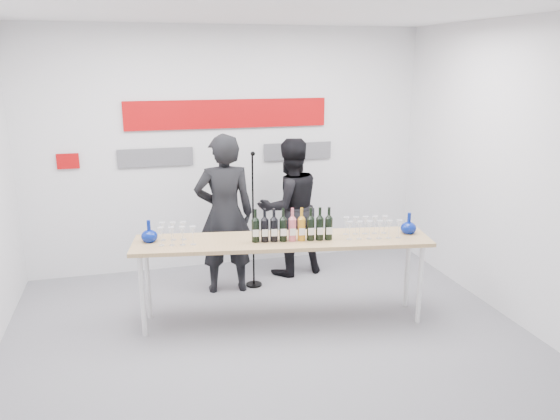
{
  "coord_description": "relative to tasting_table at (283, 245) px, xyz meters",
  "views": [
    {
      "loc": [
        -1.14,
        -4.73,
        2.59
      ],
      "look_at": [
        0.22,
        0.31,
        1.15
      ],
      "focal_mm": 35.0,
      "sensor_mm": 36.0,
      "label": 1
    }
  ],
  "objects": [
    {
      "name": "ground",
      "position": [
        -0.22,
        -0.21,
        -0.81
      ],
      "size": [
        5.0,
        5.0,
        0.0
      ],
      "primitive_type": "plane",
      "color": "slate",
      "rests_on": "ground"
    },
    {
      "name": "decanter_right",
      "position": [
        1.29,
        -0.15,
        0.17
      ],
      "size": [
        0.16,
        0.16,
        0.21
      ],
      "primitive_type": null,
      "color": "navy",
      "rests_on": "tasting_table"
    },
    {
      "name": "decanter_left",
      "position": [
        -1.27,
        0.26,
        0.17
      ],
      "size": [
        0.16,
        0.16,
        0.21
      ],
      "primitive_type": null,
      "color": "navy",
      "rests_on": "tasting_table"
    },
    {
      "name": "glasses_left",
      "position": [
        -1.03,
        0.15,
        0.16
      ],
      "size": [
        0.36,
        0.27,
        0.18
      ],
      "color": "silver",
      "rests_on": "tasting_table"
    },
    {
      "name": "presenter_right",
      "position": [
        0.43,
        1.25,
        0.04
      ],
      "size": [
        0.92,
        0.77,
        1.7
      ],
      "primitive_type": "imported",
      "rotation": [
        0.0,
        0.0,
        3.31
      ],
      "color": "black",
      "rests_on": "ground"
    },
    {
      "name": "presenter_left",
      "position": [
        -0.43,
        0.91,
        0.1
      ],
      "size": [
        0.69,
        0.48,
        1.83
      ],
      "primitive_type": "imported",
      "rotation": [
        0.0,
        0.0,
        3.08
      ],
      "color": "black",
      "rests_on": "ground"
    },
    {
      "name": "wine_bottles",
      "position": [
        0.08,
        -0.07,
        0.23
      ],
      "size": [
        0.8,
        0.2,
        0.33
      ],
      "rotation": [
        0.0,
        0.0,
        -0.16
      ],
      "color": "black",
      "rests_on": "tasting_table"
    },
    {
      "name": "signage",
      "position": [
        -0.27,
        1.76,
        0.99
      ],
      "size": [
        3.38,
        0.02,
        0.79
      ],
      "color": "#A60709",
      "rests_on": "back_wall"
    },
    {
      "name": "mic_stand",
      "position": [
        -0.09,
        0.95,
        -0.32
      ],
      "size": [
        0.19,
        0.19,
        1.61
      ],
      "rotation": [
        0.0,
        0.0,
        0.36
      ],
      "color": "black",
      "rests_on": "ground"
    },
    {
      "name": "glasses_right",
      "position": [
        0.87,
        -0.15,
        0.16
      ],
      "size": [
        0.56,
        0.3,
        0.18
      ],
      "color": "silver",
      "rests_on": "tasting_table"
    },
    {
      "name": "tasting_table",
      "position": [
        0.0,
        0.0,
        0.0
      ],
      "size": [
        2.98,
        1.04,
        0.88
      ],
      "rotation": [
        0.0,
        0.0,
        -0.16
      ],
      "color": "tan",
      "rests_on": "ground"
    },
    {
      "name": "back_wall",
      "position": [
        -0.22,
        1.79,
        0.69
      ],
      "size": [
        5.0,
        0.04,
        3.0
      ],
      "primitive_type": "cube",
      "color": "silver",
      "rests_on": "ground"
    }
  ]
}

